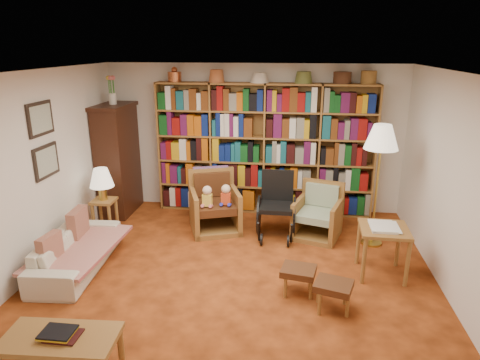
% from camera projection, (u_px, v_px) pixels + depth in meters
% --- Properties ---
extents(floor, '(5.00, 5.00, 0.00)m').
position_uv_depth(floor, '(233.00, 278.00, 5.34)').
color(floor, '#AF4D1B').
rests_on(floor, ground).
extents(ceiling, '(5.00, 5.00, 0.00)m').
position_uv_depth(ceiling, '(232.00, 73.00, 4.58)').
color(ceiling, white).
rests_on(ceiling, wall_back).
extents(wall_back, '(5.00, 0.00, 5.00)m').
position_uv_depth(wall_back, '(254.00, 138.00, 7.32)').
color(wall_back, silver).
rests_on(wall_back, floor).
extents(wall_front, '(5.00, 0.00, 5.00)m').
position_uv_depth(wall_front, '(174.00, 310.00, 2.60)').
color(wall_front, silver).
rests_on(wall_front, floor).
extents(wall_left, '(0.00, 5.00, 5.00)m').
position_uv_depth(wall_left, '(32.00, 175.00, 5.26)').
color(wall_left, silver).
rests_on(wall_left, floor).
extents(wall_right, '(0.00, 5.00, 5.00)m').
position_uv_depth(wall_right, '(460.00, 192.00, 4.66)').
color(wall_right, silver).
rests_on(wall_right, floor).
extents(bookshelf, '(3.60, 0.30, 2.42)m').
position_uv_depth(bookshelf, '(265.00, 146.00, 7.16)').
color(bookshelf, brown).
rests_on(bookshelf, floor).
extents(curio_cabinet, '(0.50, 0.95, 2.40)m').
position_uv_depth(curio_cabinet, '(118.00, 158.00, 7.21)').
color(curio_cabinet, black).
rests_on(curio_cabinet, floor).
extents(framed_pictures, '(0.03, 0.52, 0.97)m').
position_uv_depth(framed_pictures, '(43.00, 140.00, 5.43)').
color(framed_pictures, black).
rests_on(framed_pictures, wall_left).
extents(sofa, '(1.67, 0.75, 0.48)m').
position_uv_depth(sofa, '(76.00, 251.00, 5.52)').
color(sofa, beige).
rests_on(sofa, floor).
extents(sofa_throw, '(0.86, 1.54, 0.04)m').
position_uv_depth(sofa_throw, '(80.00, 247.00, 5.49)').
color(sofa_throw, beige).
rests_on(sofa_throw, sofa).
extents(cushion_left, '(0.15, 0.42, 0.41)m').
position_uv_depth(cushion_left, '(78.00, 225.00, 5.80)').
color(cushion_left, maroon).
rests_on(cushion_left, sofa).
extents(cushion_right, '(0.15, 0.37, 0.36)m').
position_uv_depth(cushion_right, '(50.00, 248.00, 5.14)').
color(cushion_right, maroon).
rests_on(cushion_right, sofa).
extents(side_table_lamp, '(0.34, 0.34, 0.54)m').
position_uv_depth(side_table_lamp, '(105.00, 210.00, 6.53)').
color(side_table_lamp, brown).
rests_on(side_table_lamp, floor).
extents(table_lamp, '(0.36, 0.36, 0.49)m').
position_uv_depth(table_lamp, '(101.00, 179.00, 6.38)').
color(table_lamp, '#B39739').
rests_on(table_lamp, side_table_lamp).
extents(armchair_leather, '(0.98, 0.98, 0.93)m').
position_uv_depth(armchair_leather, '(216.00, 205.00, 6.72)').
color(armchair_leather, brown).
rests_on(armchair_leather, floor).
extents(armchair_sage, '(0.84, 0.85, 0.81)m').
position_uv_depth(armchair_sage, '(317.00, 215.00, 6.49)').
color(armchair_sage, brown).
rests_on(armchair_sage, floor).
extents(wheelchair, '(0.57, 0.79, 0.99)m').
position_uv_depth(wheelchair, '(277.00, 207.00, 6.44)').
color(wheelchair, black).
rests_on(wheelchair, floor).
extents(floor_lamp, '(0.47, 0.47, 1.76)m').
position_uv_depth(floor_lamp, '(381.00, 142.00, 5.81)').
color(floor_lamp, '#B39739').
rests_on(floor_lamp, floor).
extents(side_table_papers, '(0.59, 0.59, 0.67)m').
position_uv_depth(side_table_papers, '(384.00, 235.00, 5.27)').
color(side_table_papers, brown).
rests_on(side_table_papers, floor).
extents(footstool_a, '(0.44, 0.39, 0.33)m').
position_uv_depth(footstool_a, '(298.00, 273.00, 4.95)').
color(footstool_a, '#4F2F15').
rests_on(footstool_a, floor).
extents(footstool_b, '(0.47, 0.43, 0.33)m').
position_uv_depth(footstool_b, '(333.00, 288.00, 4.63)').
color(footstool_b, '#4F2F15').
rests_on(footstool_b, floor).
extents(coffee_table, '(1.01, 0.55, 0.45)m').
position_uv_depth(coffee_table, '(60.00, 341.00, 3.69)').
color(coffee_table, brown).
rests_on(coffee_table, floor).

